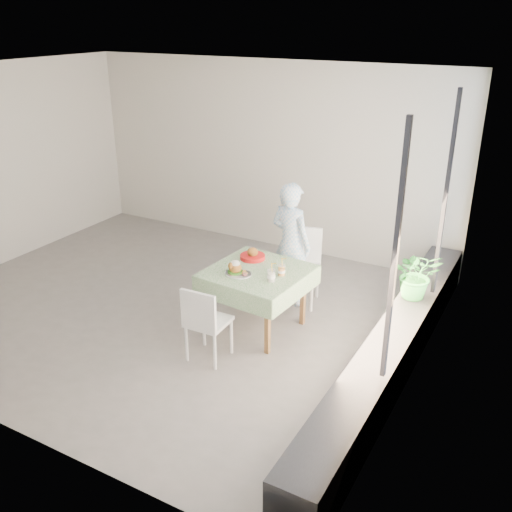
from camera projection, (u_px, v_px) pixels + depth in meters
The scene contains 15 objects.
floor at pixel (171, 308), 7.12m from camera, with size 6.00×6.00×0.00m, color #635F5D.
ceiling at pixel (156, 74), 6.01m from camera, with size 6.00×6.00×0.00m, color white.
wall_back at pixel (266, 156), 8.57m from camera, with size 6.00×0.02×2.80m, color beige.
wall_right at pixel (426, 249), 5.23m from camera, with size 0.02×5.00×2.80m, color beige.
window_pane at pixel (426, 223), 5.14m from camera, with size 0.01×4.80×2.18m, color #D1E0F9.
window_ledge at pixel (393, 350), 5.77m from camera, with size 0.40×4.80×0.50m, color black.
cafe_table at pixel (258, 293), 6.49m from camera, with size 1.12×1.12×0.74m.
chair_far at pixel (300, 281), 7.16m from camera, with size 0.53×0.53×0.95m.
chair_near at pixel (208, 336), 6.00m from camera, with size 0.42×0.42×0.85m.
diner at pixel (291, 244), 7.00m from camera, with size 0.57×0.37×1.56m, color #92C5E9.
main_dish at pixel (237, 270), 6.26m from camera, with size 0.31×0.31×0.16m.
juice_cup_orange at pixel (281, 271), 6.23m from camera, with size 0.09×0.09×0.25m.
juice_cup_lemonade at pixel (271, 276), 6.10m from camera, with size 0.09×0.09×0.26m.
second_dish at pixel (253, 255), 6.66m from camera, with size 0.29×0.29×0.14m.
potted_plant at pixel (417, 274), 6.20m from camera, with size 0.50×0.43×0.56m, color #246E27.
Camera 1 is at (3.98, -4.97, 3.41)m, focal length 40.00 mm.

